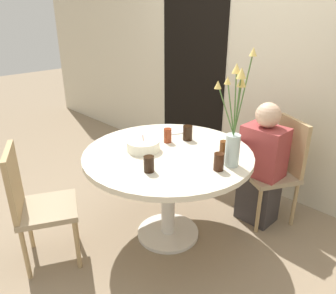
{
  "coord_description": "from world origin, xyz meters",
  "views": [
    {
      "loc": [
        1.59,
        -1.56,
        1.75
      ],
      "look_at": [
        0.0,
        0.0,
        0.79
      ],
      "focal_mm": 35.0,
      "sensor_mm": 36.0,
      "label": 1
    }
  ],
  "objects_px": {
    "chair_left_flank": "(34,201)",
    "person_woman": "(261,168)",
    "drink_glass_0": "(219,162)",
    "chair_far_back": "(278,165)",
    "drink_glass_1": "(168,135)",
    "side_plate": "(174,130)",
    "drink_glass_2": "(224,150)",
    "drink_glass_3": "(149,164)",
    "drink_glass_4": "(188,133)",
    "birthday_cake": "(143,145)",
    "flower_vase": "(234,128)"
  },
  "relations": [
    {
      "from": "chair_left_flank",
      "to": "person_woman",
      "type": "xyz_separation_m",
      "value": [
        0.83,
        1.59,
        -0.01
      ]
    },
    {
      "from": "drink_glass_0",
      "to": "person_woman",
      "type": "distance_m",
      "value": 0.75
    },
    {
      "from": "person_woman",
      "to": "chair_far_back",
      "type": "bearing_deg",
      "value": 61.43
    },
    {
      "from": "drink_glass_1",
      "to": "person_woman",
      "type": "relative_size",
      "value": 0.11
    },
    {
      "from": "side_plate",
      "to": "drink_glass_2",
      "type": "bearing_deg",
      "value": -13.58
    },
    {
      "from": "chair_left_flank",
      "to": "drink_glass_2",
      "type": "distance_m",
      "value": 1.37
    },
    {
      "from": "chair_left_flank",
      "to": "side_plate",
      "type": "bearing_deg",
      "value": -70.06
    },
    {
      "from": "chair_far_back",
      "to": "drink_glass_3",
      "type": "height_order",
      "value": "chair_far_back"
    },
    {
      "from": "side_plate",
      "to": "person_woman",
      "type": "distance_m",
      "value": 0.81
    },
    {
      "from": "drink_glass_0",
      "to": "drink_glass_1",
      "type": "xyz_separation_m",
      "value": [
        -0.58,
        0.1,
        -0.0
      ]
    },
    {
      "from": "chair_far_back",
      "to": "drink_glass_3",
      "type": "xyz_separation_m",
      "value": [
        -0.33,
        -1.17,
        0.29
      ]
    },
    {
      "from": "drink_glass_2",
      "to": "drink_glass_4",
      "type": "height_order",
      "value": "drink_glass_2"
    },
    {
      "from": "chair_left_flank",
      "to": "drink_glass_4",
      "type": "xyz_separation_m",
      "value": [
        0.38,
        1.15,
        0.3
      ]
    },
    {
      "from": "birthday_cake",
      "to": "chair_far_back",
      "type": "bearing_deg",
      "value": 57.37
    },
    {
      "from": "drink_glass_1",
      "to": "drink_glass_4",
      "type": "relative_size",
      "value": 0.96
    },
    {
      "from": "birthday_cake",
      "to": "flower_vase",
      "type": "xyz_separation_m",
      "value": [
        0.62,
        0.25,
        0.24
      ]
    },
    {
      "from": "side_plate",
      "to": "drink_glass_3",
      "type": "distance_m",
      "value": 0.79
    },
    {
      "from": "birthday_cake",
      "to": "flower_vase",
      "type": "height_order",
      "value": "flower_vase"
    },
    {
      "from": "chair_far_back",
      "to": "chair_left_flank",
      "type": "height_order",
      "value": "same"
    },
    {
      "from": "drink_glass_1",
      "to": "drink_glass_3",
      "type": "distance_m",
      "value": 0.52
    },
    {
      "from": "drink_glass_0",
      "to": "drink_glass_2",
      "type": "height_order",
      "value": "drink_glass_2"
    },
    {
      "from": "birthday_cake",
      "to": "drink_glass_2",
      "type": "distance_m",
      "value": 0.6
    },
    {
      "from": "flower_vase",
      "to": "drink_glass_4",
      "type": "height_order",
      "value": "flower_vase"
    },
    {
      "from": "flower_vase",
      "to": "person_woman",
      "type": "relative_size",
      "value": 0.73
    },
    {
      "from": "flower_vase",
      "to": "drink_glass_2",
      "type": "xyz_separation_m",
      "value": [
        -0.11,
        0.07,
        -0.21
      ]
    },
    {
      "from": "drink_glass_3",
      "to": "birthday_cake",
      "type": "bearing_deg",
      "value": 145.68
    },
    {
      "from": "chair_far_back",
      "to": "flower_vase",
      "type": "relative_size",
      "value": 1.16
    },
    {
      "from": "chair_far_back",
      "to": "side_plate",
      "type": "distance_m",
      "value": 0.94
    },
    {
      "from": "chair_far_back",
      "to": "side_plate",
      "type": "bearing_deg",
      "value": -118.04
    },
    {
      "from": "chair_left_flank",
      "to": "drink_glass_2",
      "type": "relative_size",
      "value": 6.8
    },
    {
      "from": "chair_left_flank",
      "to": "drink_glass_4",
      "type": "bearing_deg",
      "value": -81.3
    },
    {
      "from": "side_plate",
      "to": "flower_vase",
      "type": "bearing_deg",
      "value": -16.29
    },
    {
      "from": "chair_left_flank",
      "to": "drink_glass_1",
      "type": "relative_size",
      "value": 7.93
    },
    {
      "from": "chair_far_back",
      "to": "birthday_cake",
      "type": "xyz_separation_m",
      "value": [
        -0.62,
        -0.97,
        0.28
      ]
    },
    {
      "from": "flower_vase",
      "to": "drink_glass_1",
      "type": "xyz_separation_m",
      "value": [
        -0.61,
        -0.0,
        -0.22
      ]
    },
    {
      "from": "side_plate",
      "to": "person_woman",
      "type": "xyz_separation_m",
      "value": [
        0.68,
        0.36,
        -0.26
      ]
    },
    {
      "from": "side_plate",
      "to": "drink_glass_4",
      "type": "bearing_deg",
      "value": -18.01
    },
    {
      "from": "chair_far_back",
      "to": "chair_left_flank",
      "type": "distance_m",
      "value": 1.95
    },
    {
      "from": "drink_glass_2",
      "to": "chair_left_flank",
      "type": "bearing_deg",
      "value": -126.78
    },
    {
      "from": "drink_glass_1",
      "to": "drink_glass_0",
      "type": "bearing_deg",
      "value": -9.48
    },
    {
      "from": "drink_glass_1",
      "to": "drink_glass_2",
      "type": "distance_m",
      "value": 0.5
    },
    {
      "from": "side_plate",
      "to": "person_woman",
      "type": "relative_size",
      "value": 0.19
    },
    {
      "from": "chair_left_flank",
      "to": "person_woman",
      "type": "relative_size",
      "value": 0.85
    },
    {
      "from": "drink_glass_0",
      "to": "drink_glass_1",
      "type": "height_order",
      "value": "drink_glass_0"
    },
    {
      "from": "flower_vase",
      "to": "birthday_cake",
      "type": "bearing_deg",
      "value": -158.51
    },
    {
      "from": "birthday_cake",
      "to": "drink_glass_2",
      "type": "bearing_deg",
      "value": 31.34
    },
    {
      "from": "chair_far_back",
      "to": "drink_glass_1",
      "type": "bearing_deg",
      "value": -101.35
    },
    {
      "from": "side_plate",
      "to": "drink_glass_3",
      "type": "height_order",
      "value": "drink_glass_3"
    },
    {
      "from": "side_plate",
      "to": "drink_glass_2",
      "type": "distance_m",
      "value": 0.67
    },
    {
      "from": "birthday_cake",
      "to": "person_woman",
      "type": "relative_size",
      "value": 0.23
    }
  ]
}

